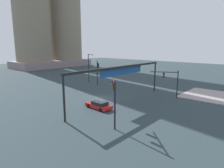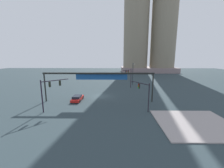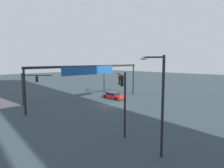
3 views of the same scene
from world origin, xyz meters
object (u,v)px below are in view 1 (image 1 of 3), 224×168
at_px(traffic_signal_cross_street, 171,79).
at_px(streetlamp_curved_arm, 89,66).
at_px(traffic_signal_opposite_side, 114,93).
at_px(sedan_car_approaching, 99,105).
at_px(traffic_signal_near_corner, 98,68).

bearing_deg(traffic_signal_cross_street, streetlamp_curved_arm, -35.54).
height_order(traffic_signal_opposite_side, streetlamp_curved_arm, streetlamp_curved_arm).
height_order(traffic_signal_cross_street, sedan_car_approaching, traffic_signal_cross_street).
bearing_deg(traffic_signal_cross_street, traffic_signal_near_corner, -30.39).
xyz_separation_m(traffic_signal_opposite_side, traffic_signal_cross_street, (16.87, 0.49, -0.46)).
xyz_separation_m(traffic_signal_near_corner, traffic_signal_cross_street, (0.74, -18.62, -0.67)).
xyz_separation_m(traffic_signal_opposite_side, sedan_car_approaching, (3.33, 5.96, -3.50)).
bearing_deg(traffic_signal_opposite_side, traffic_signal_near_corner, 4.71).
relative_size(traffic_signal_opposite_side, sedan_car_approaching, 1.26).
height_order(traffic_signal_near_corner, sedan_car_approaching, traffic_signal_near_corner).
distance_m(traffic_signal_near_corner, traffic_signal_opposite_side, 25.01).
distance_m(traffic_signal_near_corner, streetlamp_curved_arm, 5.58).
relative_size(traffic_signal_opposite_side, traffic_signal_cross_street, 1.10).
bearing_deg(traffic_signal_opposite_side, streetlamp_curved_arm, 8.30).
xyz_separation_m(traffic_signal_cross_street, sedan_car_approaching, (-13.53, 5.47, -3.04)).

